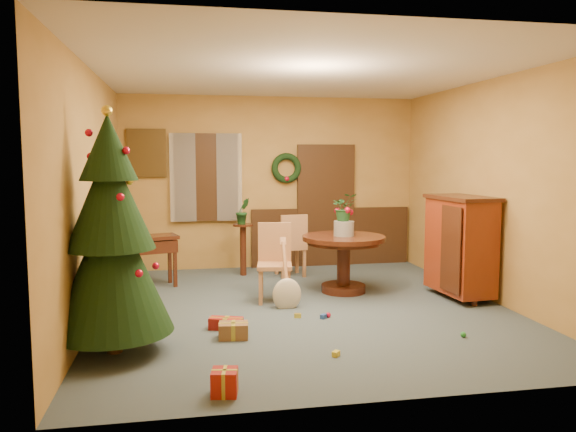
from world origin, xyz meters
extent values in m
plane|color=#33434B|center=(0.00, 0.00, 0.00)|extent=(5.50, 5.50, 0.00)
plane|color=silver|center=(0.00, 0.00, 2.90)|extent=(5.50, 5.50, 0.00)
plane|color=olive|center=(0.00, 2.75, 1.45)|extent=(5.00, 0.00, 5.00)
plane|color=olive|center=(0.00, -2.75, 1.45)|extent=(5.00, 0.00, 5.00)
plane|color=olive|center=(-2.50, 0.00, 1.45)|extent=(0.00, 5.50, 5.50)
plane|color=olive|center=(2.50, 0.00, 1.45)|extent=(0.00, 5.50, 5.50)
cube|color=black|center=(1.05, 2.71, 0.50)|extent=(2.80, 0.06, 1.00)
cube|color=black|center=(0.95, 2.70, 1.05)|extent=(1.00, 0.08, 2.10)
cube|color=white|center=(0.95, 2.73, 1.00)|extent=(0.80, 0.03, 1.90)
cube|color=black|center=(-1.10, 2.70, 1.55)|extent=(1.05, 0.08, 1.45)
cube|color=white|center=(-1.10, 2.73, 1.55)|extent=(0.88, 0.03, 1.25)
cube|color=white|center=(-1.48, 2.65, 1.55)|extent=(0.42, 0.02, 1.45)
cube|color=white|center=(-0.72, 2.65, 1.55)|extent=(0.42, 0.02, 1.45)
torus|color=black|center=(0.25, 2.67, 1.70)|extent=(0.51, 0.11, 0.51)
cube|color=#4C3819|center=(-2.05, 2.71, 1.95)|extent=(0.62, 0.05, 0.78)
cube|color=gray|center=(-2.05, 2.74, 1.95)|extent=(0.48, 0.02, 0.62)
cylinder|color=black|center=(0.71, 0.74, 0.76)|extent=(1.16, 1.16, 0.06)
cylinder|color=black|center=(0.71, 0.74, 0.70)|extent=(1.03, 1.03, 0.04)
cylinder|color=black|center=(0.71, 0.74, 0.39)|extent=(0.19, 0.19, 0.64)
cylinder|color=black|center=(0.71, 0.74, 0.05)|extent=(0.62, 0.62, 0.10)
cylinder|color=slate|center=(0.71, 0.74, 0.90)|extent=(0.28, 0.28, 0.21)
imported|color=#1E4C23|center=(0.71, 0.74, 1.19)|extent=(0.35, 0.30, 0.39)
cube|color=#95603B|center=(-0.32, 0.39, 0.47)|extent=(0.51, 0.51, 0.05)
cube|color=#95603B|center=(-0.29, 0.59, 0.76)|extent=(0.44, 0.11, 0.53)
cube|color=#95603B|center=(-0.11, 0.54, 0.23)|extent=(0.05, 0.05, 0.45)
cube|color=#95603B|center=(-0.47, 0.60, 0.23)|extent=(0.05, 0.05, 0.45)
cube|color=#95603B|center=(-0.17, 0.19, 0.23)|extent=(0.05, 0.05, 0.45)
cube|color=#95603B|center=(-0.53, 0.24, 0.23)|extent=(0.05, 0.05, 0.45)
cube|color=#95603B|center=(0.18, 1.94, 0.46)|extent=(0.49, 0.49, 0.05)
cube|color=#95603B|center=(0.21, 1.75, 0.74)|extent=(0.43, 0.10, 0.51)
cube|color=#95603B|center=(0.03, 1.75, 0.22)|extent=(0.05, 0.05, 0.44)
cube|color=#95603B|center=(0.38, 1.79, 0.22)|extent=(0.05, 0.05, 0.44)
cube|color=#95603B|center=(-0.02, 2.09, 0.22)|extent=(0.05, 0.05, 0.44)
cube|color=#95603B|center=(0.33, 2.14, 0.22)|extent=(0.05, 0.05, 0.44)
cylinder|color=black|center=(-0.55, 2.11, 0.40)|extent=(0.10, 0.10, 0.80)
cylinder|color=black|center=(-0.55, 2.11, 0.81)|extent=(0.32, 0.32, 0.03)
imported|color=#19471E|center=(-0.55, 2.11, 1.03)|extent=(0.28, 0.26, 0.41)
cylinder|color=#382111|center=(-2.15, -1.23, 0.12)|extent=(0.15, 0.15, 0.25)
cone|color=black|center=(-2.15, -1.23, 0.89)|extent=(1.15, 1.15, 1.35)
cone|color=black|center=(-2.15, -1.23, 1.51)|extent=(0.83, 0.83, 0.99)
cone|color=black|center=(-2.15, -1.23, 1.98)|extent=(0.54, 0.54, 0.62)
sphere|color=yellow|center=(-2.15, -1.23, 2.31)|extent=(0.10, 0.10, 0.10)
cube|color=black|center=(-2.00, 1.53, 0.73)|extent=(0.93, 0.64, 0.05)
cube|color=black|center=(-2.00, 1.53, 0.60)|extent=(0.87, 0.59, 0.18)
cube|color=black|center=(-2.36, 1.53, 0.35)|extent=(0.13, 0.30, 0.70)
cube|color=black|center=(-1.64, 1.53, 0.35)|extent=(0.13, 0.30, 0.70)
cube|color=#5D240A|center=(2.15, 0.14, 0.71)|extent=(0.58, 1.05, 1.25)
cube|color=black|center=(2.15, 0.14, 1.35)|extent=(0.65, 1.11, 0.05)
cylinder|color=black|center=(2.15, -0.28, 0.05)|extent=(0.07, 0.07, 0.09)
cylinder|color=black|center=(2.15, 0.57, 0.05)|extent=(0.07, 0.07, 0.09)
cube|color=brown|center=(-0.98, -1.00, 0.08)|extent=(0.32, 0.25, 0.16)
cube|color=gold|center=(-0.98, -1.00, 0.08)|extent=(0.31, 0.06, 0.16)
cube|color=gold|center=(-0.98, -1.00, 0.08)|extent=(0.07, 0.23, 0.16)
cube|color=maroon|center=(-1.17, -2.40, 0.10)|extent=(0.23, 0.23, 0.20)
cube|color=gold|center=(-1.17, -2.40, 0.10)|extent=(0.21, 0.06, 0.21)
cube|color=gold|center=(-1.17, -2.40, 0.10)|extent=(0.06, 0.21, 0.21)
cube|color=brown|center=(-2.00, 0.11, 0.07)|extent=(0.28, 0.30, 0.13)
cube|color=gold|center=(-2.00, 0.11, 0.07)|extent=(0.17, 0.21, 0.13)
cube|color=gold|center=(-2.00, 0.11, 0.07)|extent=(0.16, 0.13, 0.13)
cube|color=maroon|center=(-1.03, -0.69, 0.06)|extent=(0.39, 0.26, 0.13)
cube|color=gold|center=(-1.03, -0.69, 0.06)|extent=(0.36, 0.14, 0.13)
cube|color=gold|center=(-1.03, -0.69, 0.06)|extent=(0.10, 0.16, 0.13)
cube|color=#234798|center=(0.12, -0.48, 0.03)|extent=(0.09, 0.09, 0.05)
sphere|color=#23832F|center=(1.40, -1.42, 0.03)|extent=(0.06, 0.06, 0.06)
cube|color=gold|center=(-0.07, -1.72, 0.03)|extent=(0.09, 0.09, 0.05)
sphere|color=red|center=(0.19, -0.45, 0.03)|extent=(0.06, 0.06, 0.06)
cube|color=yellow|center=(-0.17, -0.39, 0.03)|extent=(0.09, 0.06, 0.05)
camera|label=1|loc=(-1.45, -6.71, 1.88)|focal=35.00mm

